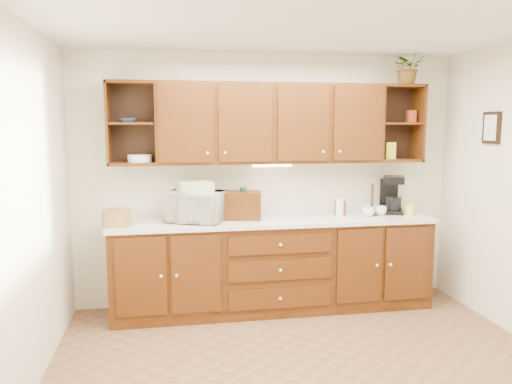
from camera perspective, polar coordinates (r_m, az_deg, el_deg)
name	(u,v)px	position (r m, az deg, el deg)	size (l,w,h in m)	color
floor	(313,378)	(4.00, 6.54, -20.36)	(4.00, 4.00, 0.00)	brown
ceiling	(319,18)	(3.60, 7.21, 19.18)	(4.00, 4.00, 0.00)	white
back_wall	(268,180)	(5.26, 1.36, 1.39)	(4.00, 4.00, 0.00)	#EDE6C7
left_wall	(17,215)	(3.56, -25.67, -2.43)	(3.50, 3.50, 0.00)	#EDE6C7
base_cabinets	(273,266)	(5.14, 1.99, -8.43)	(3.20, 0.60, 0.90)	#331605
countertop	(274,221)	(5.02, 2.04, -3.31)	(3.24, 0.64, 0.04)	white
upper_cabinets	(272,123)	(5.08, 1.85, 7.86)	(3.20, 0.33, 0.80)	#331605
undercabinet_light	(272,165)	(5.04, 1.85, 3.05)	(0.40, 0.05, 0.03)	white
framed_picture	(492,128)	(5.23, 25.33, 6.66)	(0.03, 0.24, 0.30)	black
wicker_basket	(116,218)	(4.83, -15.66, -2.86)	(0.26, 0.26, 0.15)	#AB8147
microwave	(195,207)	(4.88, -6.95, -1.66)	(0.54, 0.36, 0.30)	beige
towel_stack	(195,186)	(4.85, -6.99, 0.65)	(0.32, 0.24, 0.10)	#EBEE70
wine_bottle	(243,203)	(4.99, -1.47, -1.29)	(0.07, 0.07, 0.32)	black
woven_tray	(202,216)	(5.15, -6.17, -2.74)	(0.31, 0.31, 0.02)	#AB8147
bread_box	(241,205)	(4.99, -1.71, -1.53)	(0.40, 0.25, 0.28)	#331605
mug_tree	(372,210)	(5.35, 13.10, -2.04)	(0.30, 0.30, 0.33)	#331605
canister_red	(340,208)	(5.30, 9.60, -1.80)	(0.12, 0.12, 0.15)	maroon
canister_white	(340,207)	(5.23, 9.55, -1.72)	(0.08, 0.08, 0.18)	white
canister_yellow	(410,210)	(5.47, 17.17, -1.95)	(0.09, 0.09, 0.11)	yellow
coffee_maker	(392,195)	(5.53, 15.28, -0.34)	(0.30, 0.34, 0.40)	black
bowl_stack	(128,120)	(4.97, -14.43, 7.93)	(0.16, 0.16, 0.04)	navy
plate_stack	(140,158)	(4.98, -13.16, 3.77)	(0.23, 0.23, 0.07)	white
pantry_box_yellow	(390,151)	(5.47, 15.10, 4.60)	(0.10, 0.08, 0.17)	yellow
pantry_box_red	(411,116)	(5.55, 17.32, 8.24)	(0.08, 0.07, 0.13)	maroon
potted_plant	(409,67)	(5.54, 17.05, 13.47)	(0.32, 0.28, 0.35)	#999999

